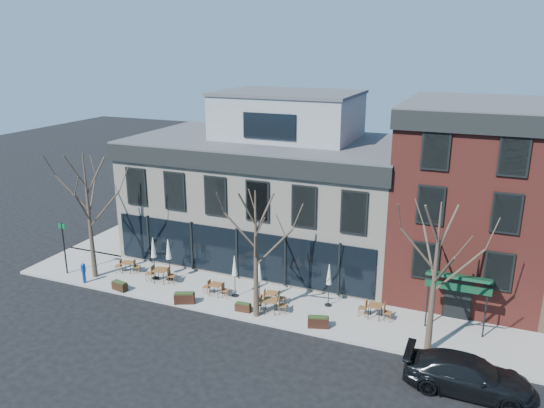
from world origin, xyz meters
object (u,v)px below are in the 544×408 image
at_px(umbrella_0, 153,250).
at_px(parked_sedan, 468,375).
at_px(cafe_set_0, 128,266).
at_px(call_box, 84,272).

bearing_deg(umbrella_0, parked_sedan, -12.59).
relative_size(parked_sedan, cafe_set_0, 3.11).
bearing_deg(call_box, umbrella_0, 30.74).
relative_size(parked_sedan, umbrella_0, 1.95).
bearing_deg(cafe_set_0, umbrella_0, -2.65).
bearing_deg(umbrella_0, call_box, -149.26).
xyz_separation_m(parked_sedan, umbrella_0, (-18.72, 4.18, 1.31)).
bearing_deg(call_box, parked_sedan, -5.09).
bearing_deg(cafe_set_0, parked_sedan, -11.59).
height_order(parked_sedan, umbrella_0, umbrella_0).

